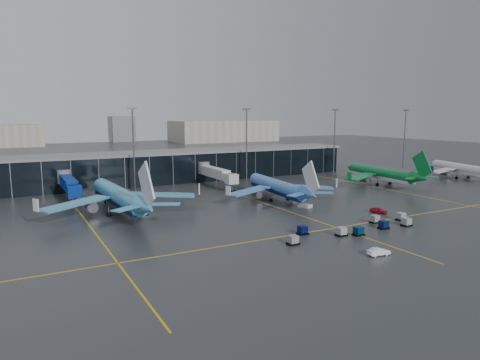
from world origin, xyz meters
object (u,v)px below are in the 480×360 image
baggage_carts (360,227)px  mobile_airstair (305,204)px  airliner_arkefly (118,185)px  airliner_aer_lingus (381,167)px  service_van_white (379,252)px  airliner_ba (460,163)px  airliner_klm_near (277,178)px  service_van_red (379,210)px

baggage_carts → mobile_airstair: bearing=81.0°
airliner_arkefly → baggage_carts: bearing=-47.9°
airliner_aer_lingus → service_van_white: 77.85m
mobile_airstair → service_van_white: bearing=-127.1°
airliner_arkefly → airliner_ba: bearing=-4.0°
airliner_arkefly → mobile_airstair: (43.13, -15.79, -6.01)m
airliner_ba → baggage_carts: airliner_ba is taller
airliner_arkefly → airliner_klm_near: 42.38m
airliner_aer_lingus → airliner_ba: bearing=1.1°
airliner_klm_near → service_van_red: (12.31, -25.56, -5.25)m
baggage_carts → airliner_klm_near: bearing=85.5°
airliner_arkefly → airliner_klm_near: bearing=-8.7°
airliner_arkefly → service_van_white: airliner_arkefly is taller
airliner_arkefly → airliner_aer_lingus: airliner_arkefly is taller
airliner_ba → baggage_carts: size_ratio=1.08×
airliner_klm_near → service_van_red: size_ratio=9.50×
mobile_airstair → service_van_white: mobile_airstair is taller
airliner_aer_lingus → airliner_ba: airliner_aer_lingus is taller
airliner_ba → service_van_red: size_ratio=9.02×
service_van_red → service_van_white: size_ratio=1.02×
airliner_klm_near → airliner_aer_lingus: (45.28, 5.38, 0.10)m
airliner_aer_lingus → service_van_white: airliner_aer_lingus is taller
baggage_carts → mobile_airstair: 23.52m
airliner_arkefly → baggage_carts: (39.44, -39.01, -6.02)m
airliner_arkefly → airliner_aer_lingus: (87.46, 1.29, -0.74)m
airliner_klm_near → airliner_aer_lingus: bearing=12.9°
airliner_arkefly → service_van_white: 60.95m
service_van_white → airliner_ba: bearing=-54.7°
airliner_arkefly → service_van_red: bearing=-31.7°
airliner_ba → airliner_arkefly: bearing=-164.6°
mobile_airstair → airliner_ba: bearing=-9.0°
airliner_klm_near → mobile_airstair: bearing=-79.2°
airliner_aer_lingus → service_van_red: airliner_aer_lingus is taller
airliner_arkefly → airliner_ba: 125.17m
baggage_carts → airliner_arkefly: bearing=135.3°
baggage_carts → service_van_white: baggage_carts is taller
baggage_carts → service_van_red: bearing=31.9°
airliner_ba → airliner_klm_near: bearing=-162.2°
airliner_ba → service_van_white: size_ratio=9.22×
airliner_ba → service_van_white: (-94.10, -50.31, -4.98)m
airliner_klm_near → baggage_carts: 35.42m
airliner_ba → service_van_red: airliner_ba is taller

